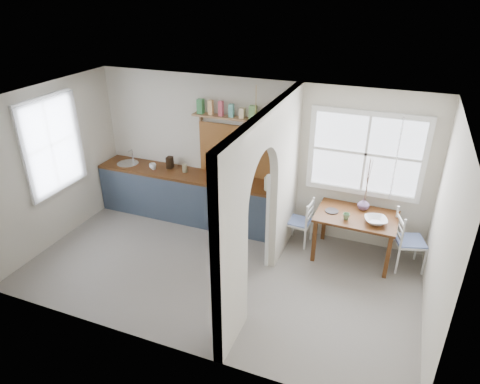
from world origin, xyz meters
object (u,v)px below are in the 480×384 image
(chair_left, at_px, (299,221))
(vase, at_px, (364,204))
(dining_table, at_px, (354,236))
(chair_right, at_px, (410,240))
(kettle, at_px, (269,183))

(chair_left, relative_size, vase, 4.23)
(dining_table, xyz_separation_m, chair_right, (0.81, 0.04, 0.09))
(chair_left, xyz_separation_m, chair_right, (1.72, -0.05, 0.07))
(dining_table, bearing_deg, chair_right, 4.69)
(chair_left, distance_m, kettle, 0.83)
(dining_table, height_order, chair_right, chair_right)
(dining_table, xyz_separation_m, chair_left, (-0.90, 0.10, 0.03))
(chair_right, height_order, kettle, kettle)
(chair_left, relative_size, chair_right, 0.86)
(kettle, bearing_deg, chair_left, -0.97)
(chair_right, distance_m, vase, 0.87)
(chair_left, height_order, kettle, kettle)
(dining_table, xyz_separation_m, vase, (0.06, 0.23, 0.48))
(dining_table, distance_m, kettle, 1.59)
(chair_right, height_order, vase, vase)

